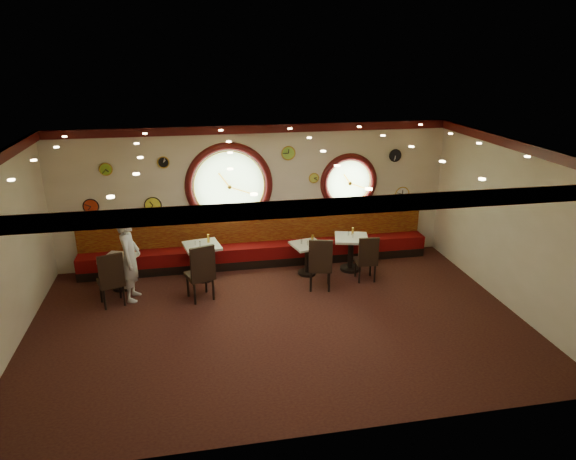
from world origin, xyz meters
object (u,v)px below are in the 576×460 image
at_px(chair_d, 367,256).
at_px(condiment_b_salt, 195,243).
at_px(table_b, 203,258).
at_px(condiment_d_salt, 348,233).
at_px(condiment_a_salt, 115,255).
at_px(condiment_d_bottle, 353,231).
at_px(condiment_c_salt, 302,242).
at_px(condiment_b_bottle, 208,238).
at_px(waiter, 130,259).
at_px(condiment_a_bottle, 125,251).
at_px(table_a, 120,269).
at_px(condiment_c_pepper, 308,243).
at_px(condiment_b_pepper, 200,244).
at_px(table_c, 307,255).
at_px(chair_b, 201,269).
at_px(condiment_c_bottle, 312,239).
at_px(table_d, 351,249).
at_px(chair_c, 320,261).
at_px(condiment_d_pepper, 353,235).
at_px(chair_a, 111,276).
at_px(condiment_a_pepper, 122,256).

distance_m(chair_d, condiment_b_salt, 3.69).
bearing_deg(table_b, condiment_d_salt, -0.28).
bearing_deg(condiment_a_salt, condiment_d_bottle, 1.84).
relative_size(condiment_c_salt, condiment_b_bottle, 0.54).
bearing_deg(waiter, condiment_a_bottle, 21.55).
distance_m(condiment_a_salt, condiment_b_bottle, 1.94).
bearing_deg(table_a, condiment_a_bottle, 48.53).
bearing_deg(condiment_c_pepper, condiment_c_salt, 138.66).
bearing_deg(waiter, condiment_b_pepper, -59.89).
relative_size(table_c, condiment_b_salt, 9.12).
distance_m(chair_b, condiment_b_bottle, 1.16).
xyz_separation_m(condiment_a_bottle, condiment_d_bottle, (4.96, 0.03, 0.09)).
distance_m(condiment_b_salt, condiment_c_bottle, 2.55).
xyz_separation_m(table_d, condiment_c_bottle, (-0.88, 0.05, 0.30)).
distance_m(chair_c, condiment_d_salt, 1.34).
distance_m(condiment_a_salt, condiment_d_pepper, 5.09).
relative_size(condiment_d_salt, condiment_b_pepper, 1.00).
distance_m(chair_a, condiment_d_pepper, 5.15).
height_order(condiment_b_salt, condiment_b_bottle, condiment_b_bottle).
height_order(chair_d, condiment_a_bottle, chair_d).
xyz_separation_m(chair_d, condiment_a_bottle, (-5.05, 0.75, 0.20)).
height_order(chair_a, chair_d, chair_a).
bearing_deg(chair_b, chair_a, 157.70).
height_order(chair_c, condiment_a_bottle, chair_c).
relative_size(condiment_a_pepper, condiment_a_bottle, 0.61).
height_order(table_c, condiment_b_salt, condiment_b_salt).
bearing_deg(chair_a, table_d, -9.57).
bearing_deg(chair_a, condiment_c_bottle, -7.02).
xyz_separation_m(table_c, condiment_a_pepper, (-3.92, -0.03, 0.31)).
height_order(table_d, chair_a, chair_a).
distance_m(condiment_a_salt, condiment_c_pepper, 4.04).
distance_m(table_d, condiment_c_salt, 1.17).
relative_size(chair_a, condiment_c_bottle, 4.01).
xyz_separation_m(condiment_c_salt, condiment_b_bottle, (-2.01, 0.25, 0.13)).
relative_size(chair_a, chair_d, 1.08).
xyz_separation_m(chair_d, condiment_a_salt, (-5.22, 0.62, 0.17)).
xyz_separation_m(condiment_b_salt, condiment_d_salt, (3.40, -0.05, -0.00)).
relative_size(table_a, chair_c, 1.16).
xyz_separation_m(chair_b, condiment_c_salt, (2.21, 0.87, 0.09)).
distance_m(chair_c, condiment_c_bottle, 0.94).
bearing_deg(condiment_b_pepper, condiment_d_salt, 0.73).
bearing_deg(chair_a, condiment_a_salt, 71.29).
distance_m(condiment_c_salt, condiment_d_salt, 1.11).
xyz_separation_m(condiment_b_pepper, condiment_d_bottle, (3.41, 0.07, 0.03)).
relative_size(condiment_c_salt, condiment_a_bottle, 0.58).
distance_m(table_a, condiment_d_salt, 4.98).
bearing_deg(waiter, condiment_c_salt, -74.93).
relative_size(table_a, condiment_a_bottle, 4.91).
relative_size(condiment_d_pepper, condiment_b_bottle, 0.49).
bearing_deg(table_d, chair_c, -136.90).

